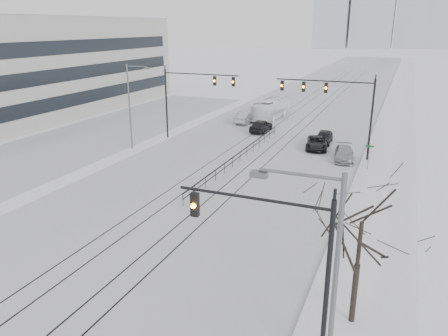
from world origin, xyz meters
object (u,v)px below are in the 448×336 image
(traffic_mast_near, at_px, (286,254))
(sedan_nb_far, at_px, (324,137))
(sedan_nb_right, at_px, (344,154))
(sedan_sb_inner, at_px, (261,126))
(box_truck, at_px, (271,109))
(bare_tree, at_px, (361,233))
(sedan_sb_outer, at_px, (246,117))
(sedan_nb_front, at_px, (317,143))

(traffic_mast_near, xyz_separation_m, sedan_nb_far, (-4.50, 34.18, -3.83))
(sedan_nb_right, bearing_deg, traffic_mast_near, -96.12)
(sedan_sb_inner, distance_m, box_truck, 8.55)
(sedan_sb_inner, height_order, box_truck, box_truck)
(bare_tree, bearing_deg, sedan_sb_outer, 116.16)
(sedan_nb_front, distance_m, box_truck, 16.56)
(sedan_sb_outer, distance_m, box_truck, 4.83)
(sedan_nb_front, distance_m, sedan_nb_far, 2.63)
(traffic_mast_near, distance_m, sedan_sb_outer, 44.38)
(sedan_sb_inner, bearing_deg, traffic_mast_near, 111.18)
(sedan_sb_outer, bearing_deg, bare_tree, 120.56)
(sedan_sb_outer, xyz_separation_m, sedan_nb_far, (11.81, -6.92, -0.05))
(sedan_sb_inner, distance_m, sedan_sb_outer, 5.52)
(bare_tree, distance_m, sedan_nb_right, 26.04)
(sedan_sb_outer, height_order, sedan_nb_far, sedan_sb_outer)
(sedan_nb_front, bearing_deg, sedan_nb_far, 75.75)
(traffic_mast_near, relative_size, box_truck, 0.70)
(sedan_nb_front, relative_size, box_truck, 0.48)
(bare_tree, height_order, sedan_sb_outer, bare_tree)
(traffic_mast_near, height_order, bare_tree, traffic_mast_near)
(sedan_nb_right, bearing_deg, box_truck, 117.58)
(traffic_mast_near, height_order, sedan_nb_front, traffic_mast_near)
(bare_tree, distance_m, sedan_nb_front, 29.70)
(traffic_mast_near, bearing_deg, sedan_sb_outer, 111.64)
(sedan_nb_front, bearing_deg, traffic_mast_near, -89.97)
(traffic_mast_near, bearing_deg, sedan_nb_right, 92.94)
(sedan_nb_front, bearing_deg, sedan_sb_inner, 138.11)
(traffic_mast_near, xyz_separation_m, sedan_nb_right, (-1.46, 28.46, -3.91))
(sedan_sb_inner, xyz_separation_m, sedan_nb_far, (8.29, -2.67, -0.05))
(sedan_sb_inner, bearing_deg, box_truck, -79.87)
(traffic_mast_near, relative_size, bare_tree, 1.15)
(sedan_nb_far, bearing_deg, bare_tree, -79.40)
(box_truck, bearing_deg, sedan_nb_far, 134.43)
(sedan_nb_right, bearing_deg, sedan_nb_far, 108.87)
(bare_tree, relative_size, sedan_nb_front, 1.27)
(sedan_sb_inner, height_order, sedan_nb_right, sedan_sb_inner)
(sedan_nb_right, bearing_deg, bare_tree, -90.40)
(sedan_nb_front, bearing_deg, bare_tree, -84.46)
(sedan_sb_inner, xyz_separation_m, sedan_sb_outer, (-3.52, 4.25, 0.00))
(sedan_sb_inner, relative_size, sedan_nb_front, 0.95)
(sedan_nb_front, height_order, box_truck, box_truck)
(bare_tree, xyz_separation_m, sedan_sb_inner, (-15.20, 33.85, -3.71))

